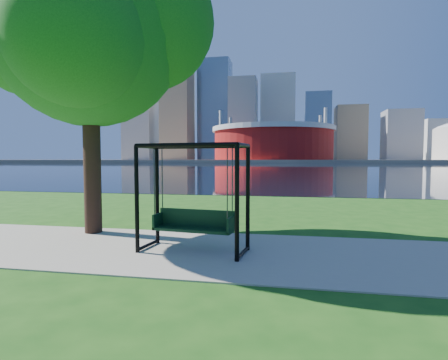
# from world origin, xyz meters

# --- Properties ---
(ground) EXTENTS (900.00, 900.00, 0.00)m
(ground) POSITION_xyz_m (0.00, 0.00, 0.00)
(ground) COLOR #1E5114
(ground) RESTS_ON ground
(path) EXTENTS (120.00, 4.00, 0.03)m
(path) POSITION_xyz_m (0.00, -0.50, 0.01)
(path) COLOR #9E937F
(path) RESTS_ON ground
(river) EXTENTS (900.00, 180.00, 0.02)m
(river) POSITION_xyz_m (0.00, 102.00, 0.01)
(river) COLOR black
(river) RESTS_ON ground
(far_bank) EXTENTS (900.00, 228.00, 2.00)m
(far_bank) POSITION_xyz_m (0.00, 306.00, 1.00)
(far_bank) COLOR #937F60
(far_bank) RESTS_ON ground
(stadium) EXTENTS (83.00, 83.00, 32.00)m
(stadium) POSITION_xyz_m (-10.00, 235.00, 14.23)
(stadium) COLOR maroon
(stadium) RESTS_ON far_bank
(skyline) EXTENTS (392.00, 66.00, 96.50)m
(skyline) POSITION_xyz_m (-4.27, 319.39, 35.89)
(skyline) COLOR gray
(skyline) RESTS_ON far_bank
(swing) EXTENTS (2.55, 1.33, 2.50)m
(swing) POSITION_xyz_m (-0.60, -0.57, 1.21)
(swing) COLOR black
(swing) RESTS_ON ground
(park_tree) EXTENTS (6.84, 6.17, 8.49)m
(park_tree) POSITION_xyz_m (-4.08, 0.95, 5.90)
(park_tree) COLOR black
(park_tree) RESTS_ON ground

